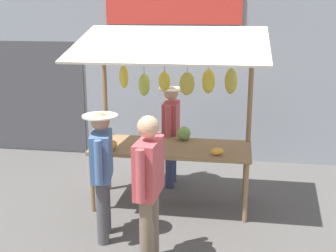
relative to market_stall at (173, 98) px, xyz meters
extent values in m
plane|color=#514F4C|center=(0.02, 0.05, -1.55)|extent=(40.00, 40.00, 0.00)
cube|color=#8C939E|center=(0.02, -2.15, 0.15)|extent=(9.00, 0.25, 3.40)
cube|color=red|center=(0.31, -2.00, 1.20)|extent=(2.40, 0.06, 0.56)
cube|color=#47474C|center=(2.96, -2.01, -0.45)|extent=(1.90, 0.04, 2.10)
cube|color=olive|center=(0.02, 0.05, -0.69)|extent=(2.20, 0.90, 0.05)
cylinder|color=olive|center=(1.06, 0.44, -1.13)|extent=(0.06, 0.06, 0.83)
cylinder|color=olive|center=(-1.02, 0.44, -1.13)|extent=(0.06, 0.06, 0.83)
cylinder|color=olive|center=(1.06, -0.34, -1.13)|extent=(0.06, 0.06, 0.83)
cylinder|color=olive|center=(-1.02, -0.34, -1.13)|extent=(0.06, 0.06, 0.83)
cylinder|color=olive|center=(1.08, -0.35, -0.37)|extent=(0.07, 0.07, 2.35)
cylinder|color=olive|center=(-1.04, -0.35, -0.37)|extent=(0.07, 0.07, 2.35)
cylinder|color=olive|center=(0.02, -0.35, 0.60)|extent=(2.12, 0.06, 0.06)
cube|color=beige|center=(0.02, 0.20, 0.75)|extent=(2.50, 1.46, 0.39)
cylinder|color=brown|center=(-0.77, -0.29, 0.50)|extent=(0.01, 0.01, 0.21)
ellipsoid|color=gold|center=(-0.77, -0.29, 0.21)|extent=(0.24, 0.23, 0.36)
cylinder|color=brown|center=(-0.45, -0.34, 0.49)|extent=(0.01, 0.01, 0.23)
ellipsoid|color=yellow|center=(-0.45, -0.34, 0.20)|extent=(0.27, 0.27, 0.35)
cylinder|color=brown|center=(-0.15, -0.30, 0.47)|extent=(0.01, 0.01, 0.27)
ellipsoid|color=gold|center=(-0.15, -0.30, 0.16)|extent=(0.27, 0.24, 0.34)
cylinder|color=brown|center=(0.18, -0.34, 0.46)|extent=(0.01, 0.01, 0.28)
ellipsoid|color=yellow|center=(0.18, -0.34, 0.18)|extent=(0.18, 0.15, 0.29)
cylinder|color=brown|center=(0.48, -0.35, 0.44)|extent=(0.01, 0.01, 0.32)
ellipsoid|color=#B2CC4C|center=(0.48, -0.35, 0.12)|extent=(0.23, 0.23, 0.33)
cylinder|color=brown|center=(0.78, -0.35, 0.50)|extent=(0.01, 0.01, 0.20)
ellipsoid|color=yellow|center=(0.78, -0.35, 0.23)|extent=(0.19, 0.19, 0.34)
ellipsoid|color=orange|center=(0.80, 0.37, -0.60)|extent=(0.23, 0.26, 0.14)
ellipsoid|color=gold|center=(-0.63, 0.35, -0.62)|extent=(0.21, 0.19, 0.10)
sphere|color=#729E4C|center=(-0.12, -0.27, -0.57)|extent=(0.20, 0.20, 0.20)
cylinder|color=navy|center=(0.14, -0.83, -1.15)|extent=(0.14, 0.14, 0.79)
cylinder|color=navy|center=(0.14, -0.57, -1.15)|extent=(0.14, 0.14, 0.79)
cube|color=#BF4C51|center=(0.14, -0.70, -0.48)|extent=(0.22, 0.48, 0.56)
cylinder|color=#BF4C51|center=(0.14, -0.99, -0.46)|extent=(0.09, 0.09, 0.51)
cylinder|color=#BF4C51|center=(0.13, -0.40, -0.46)|extent=(0.09, 0.09, 0.51)
sphere|color=tan|center=(0.14, -0.70, -0.06)|extent=(0.22, 0.22, 0.22)
cylinder|color=beige|center=(0.14, -0.70, 0.00)|extent=(0.41, 0.41, 0.02)
cylinder|color=#4C4C51|center=(0.66, 1.26, -1.15)|extent=(0.14, 0.14, 0.79)
cylinder|color=#4C4C51|center=(0.71, 1.00, -1.15)|extent=(0.14, 0.14, 0.79)
cube|color=#476B9E|center=(0.68, 1.13, -0.48)|extent=(0.31, 0.51, 0.56)
cylinder|color=#476B9E|center=(0.63, 1.43, -0.46)|extent=(0.09, 0.09, 0.51)
cylinder|color=#476B9E|center=(0.74, 0.84, -0.46)|extent=(0.09, 0.09, 0.51)
sphere|color=#A87A5B|center=(0.68, 1.13, -0.07)|extent=(0.22, 0.22, 0.22)
cylinder|color=beige|center=(0.68, 1.13, 0.00)|extent=(0.41, 0.41, 0.02)
cylinder|color=#726656|center=(0.02, 1.76, -1.13)|extent=(0.14, 0.14, 0.84)
cylinder|color=#726656|center=(0.01, 1.48, -1.13)|extent=(0.14, 0.14, 0.84)
cube|color=#BF4C51|center=(0.02, 1.62, -0.41)|extent=(0.25, 0.52, 0.59)
cylinder|color=#BF4C51|center=(0.04, 1.93, -0.39)|extent=(0.09, 0.09, 0.55)
cylinder|color=#BF4C51|center=(0.00, 1.31, -0.39)|extent=(0.09, 0.09, 0.55)
sphere|color=tan|center=(0.02, 1.62, 0.03)|extent=(0.23, 0.23, 0.23)
camera|label=1|loc=(-0.87, 5.85, 1.19)|focal=47.15mm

